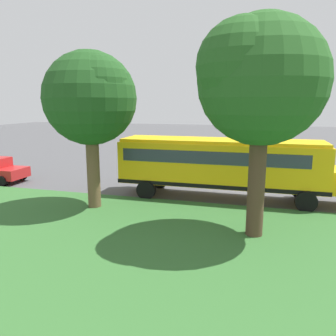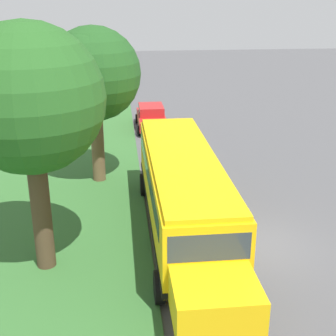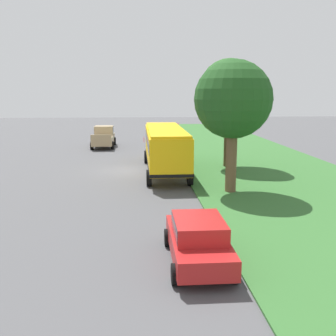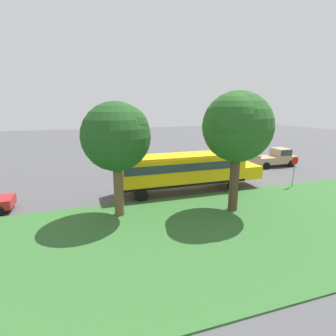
# 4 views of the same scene
# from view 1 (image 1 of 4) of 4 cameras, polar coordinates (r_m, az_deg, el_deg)

# --- Properties ---
(ground_plane) EXTENTS (120.00, 120.00, 0.00)m
(ground_plane) POSITION_cam_1_polar(r_m,az_deg,el_deg) (20.40, 13.23, -3.30)
(ground_plane) COLOR #4C4C4F
(grass_verge) EXTENTS (12.00, 80.00, 0.08)m
(grass_verge) POSITION_cam_1_polar(r_m,az_deg,el_deg) (10.97, 10.82, -15.79)
(grass_verge) COLOR #33662D
(grass_verge) RESTS_ON ground
(school_bus) EXTENTS (2.84, 12.42, 3.16)m
(school_bus) POSITION_cam_1_polar(r_m,az_deg,el_deg) (17.39, 9.91, 0.85)
(school_bus) COLOR yellow
(school_bus) RESTS_ON ground
(oak_tree_beside_bus) EXTENTS (4.53, 4.53, 8.01)m
(oak_tree_beside_bus) POSITION_cam_1_polar(r_m,az_deg,el_deg) (12.09, 15.26, 14.80)
(oak_tree_beside_bus) COLOR #4C3826
(oak_tree_beside_bus) RESTS_ON ground
(oak_tree_roadside_mid) EXTENTS (4.28, 4.28, 7.36)m
(oak_tree_roadside_mid) POSITION_cam_1_polar(r_m,az_deg,el_deg) (15.55, -13.14, 12.00)
(oak_tree_roadside_mid) COLOR brown
(oak_tree_roadside_mid) RESTS_ON ground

